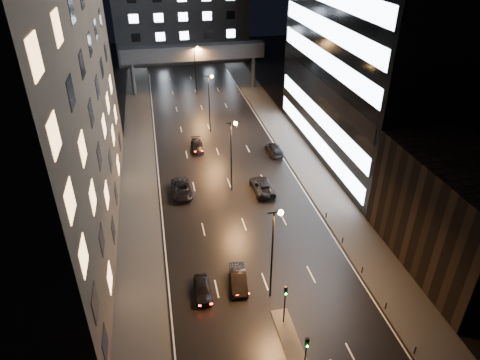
{
  "coord_description": "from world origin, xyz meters",
  "views": [
    {
      "loc": [
        -9.13,
        -21.08,
        31.33
      ],
      "look_at": [
        0.31,
        23.86,
        4.0
      ],
      "focal_mm": 32.0,
      "sensor_mm": 36.0,
      "label": 1
    }
  ],
  "objects_px": {
    "car_away_a": "(203,289)",
    "car_toward_a": "(262,186)",
    "car_away_d": "(197,146)",
    "car_toward_b": "(274,149)",
    "car_away_c": "(182,189)",
    "car_away_b": "(238,279)"
  },
  "relations": [
    {
      "from": "car_toward_a",
      "to": "car_toward_b",
      "type": "height_order",
      "value": "car_toward_a"
    },
    {
      "from": "car_away_b",
      "to": "car_away_c",
      "type": "bearing_deg",
      "value": 108.73
    },
    {
      "from": "car_away_b",
      "to": "car_away_d",
      "type": "distance_m",
      "value": 31.27
    },
    {
      "from": "car_away_a",
      "to": "car_away_d",
      "type": "relative_size",
      "value": 0.87
    },
    {
      "from": "car_away_a",
      "to": "car_away_d",
      "type": "bearing_deg",
      "value": 84.91
    },
    {
      "from": "car_away_d",
      "to": "car_toward_b",
      "type": "height_order",
      "value": "car_toward_b"
    },
    {
      "from": "car_away_d",
      "to": "car_toward_b",
      "type": "relative_size",
      "value": 0.92
    },
    {
      "from": "car_toward_a",
      "to": "car_away_a",
      "type": "bearing_deg",
      "value": 58.17
    },
    {
      "from": "car_away_b",
      "to": "car_toward_b",
      "type": "xyz_separation_m",
      "value": [
        11.52,
        27.4,
        -0.02
      ]
    },
    {
      "from": "car_away_b",
      "to": "car_toward_b",
      "type": "relative_size",
      "value": 0.9
    },
    {
      "from": "car_toward_a",
      "to": "car_away_c",
      "type": "bearing_deg",
      "value": -8.43
    },
    {
      "from": "car_away_a",
      "to": "car_toward_a",
      "type": "xyz_separation_m",
      "value": [
        10.49,
        17.4,
        0.1
      ]
    },
    {
      "from": "car_toward_b",
      "to": "car_toward_a",
      "type": "bearing_deg",
      "value": 66.61
    },
    {
      "from": "car_away_a",
      "to": "car_away_b",
      "type": "height_order",
      "value": "car_away_b"
    },
    {
      "from": "car_away_c",
      "to": "car_away_b",
      "type": "bearing_deg",
      "value": -78.21
    },
    {
      "from": "car_away_d",
      "to": "car_toward_a",
      "type": "distance_m",
      "value": 16.12
    },
    {
      "from": "car_away_c",
      "to": "car_toward_a",
      "type": "distance_m",
      "value": 10.92
    },
    {
      "from": "car_toward_b",
      "to": "car_away_d",
      "type": "bearing_deg",
      "value": -17.21
    },
    {
      "from": "car_away_b",
      "to": "car_away_a",
      "type": "bearing_deg",
      "value": -165.06
    },
    {
      "from": "car_toward_a",
      "to": "car_toward_b",
      "type": "xyz_separation_m",
      "value": [
        4.75,
        10.56,
        -0.06
      ]
    },
    {
      "from": "car_toward_b",
      "to": "car_away_a",
      "type": "bearing_deg",
      "value": 62.22
    },
    {
      "from": "car_away_a",
      "to": "car_away_d",
      "type": "distance_m",
      "value": 32.01
    }
  ]
}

